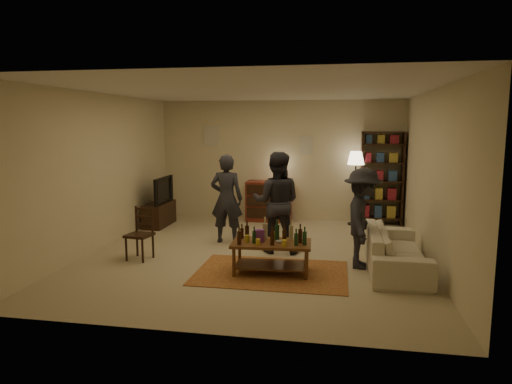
% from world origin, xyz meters
% --- Properties ---
extents(floor, '(6.00, 6.00, 0.00)m').
position_xyz_m(floor, '(0.00, 0.00, 0.00)').
color(floor, '#C6B793').
rests_on(floor, ground).
extents(room_shell, '(6.00, 6.00, 6.00)m').
position_xyz_m(room_shell, '(-0.65, 2.98, 1.81)').
color(room_shell, beige).
rests_on(room_shell, ground).
extents(rug, '(2.20, 1.50, 0.01)m').
position_xyz_m(rug, '(0.39, -0.93, 0.01)').
color(rug, maroon).
rests_on(rug, ground).
extents(coffee_table, '(1.17, 0.68, 0.81)m').
position_xyz_m(coffee_table, '(0.39, -0.93, 0.41)').
color(coffee_table, brown).
rests_on(coffee_table, ground).
extents(dining_chair, '(0.43, 0.43, 0.86)m').
position_xyz_m(dining_chair, '(-1.79, -0.57, 0.45)').
color(dining_chair, black).
rests_on(dining_chair, ground).
extents(tv_stand, '(0.40, 1.00, 1.06)m').
position_xyz_m(tv_stand, '(-2.44, 1.80, 0.38)').
color(tv_stand, black).
rests_on(tv_stand, ground).
extents(dresser, '(1.00, 0.50, 1.36)m').
position_xyz_m(dresser, '(-0.19, 2.71, 0.48)').
color(dresser, maroon).
rests_on(dresser, ground).
extents(bookshelf, '(0.90, 0.34, 2.02)m').
position_xyz_m(bookshelf, '(2.25, 2.78, 1.03)').
color(bookshelf, black).
rests_on(bookshelf, ground).
extents(floor_lamp, '(0.36, 0.36, 1.59)m').
position_xyz_m(floor_lamp, '(1.69, 2.65, 1.35)').
color(floor_lamp, black).
rests_on(floor_lamp, ground).
extents(sofa, '(0.81, 2.08, 0.61)m').
position_xyz_m(sofa, '(2.20, -0.40, 0.30)').
color(sofa, beige).
rests_on(sofa, ground).
extents(person_left, '(0.60, 0.40, 1.63)m').
position_xyz_m(person_left, '(-0.68, 0.69, 0.82)').
color(person_left, '#26262E').
rests_on(person_left, ground).
extents(person_right, '(0.84, 0.66, 1.71)m').
position_xyz_m(person_right, '(0.31, 0.22, 0.86)').
color(person_right, '#27272F').
rests_on(person_right, ground).
extents(person_by_sofa, '(0.65, 1.03, 1.53)m').
position_xyz_m(person_by_sofa, '(1.70, -0.41, 0.76)').
color(person_by_sofa, '#25252D').
rests_on(person_by_sofa, ground).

